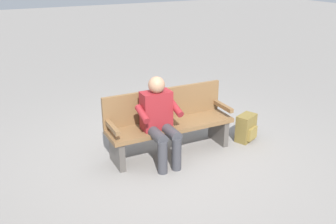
# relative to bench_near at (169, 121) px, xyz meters

# --- Properties ---
(ground_plane) EXTENTS (40.00, 40.00, 0.00)m
(ground_plane) POSITION_rel_bench_near_xyz_m (0.00, 0.07, -0.46)
(ground_plane) COLOR gray
(bench_near) EXTENTS (1.81, 0.51, 0.90)m
(bench_near) POSITION_rel_bench_near_xyz_m (0.00, 0.00, 0.00)
(bench_near) COLOR brown
(bench_near) RESTS_ON ground
(person_seated) EXTENTS (0.57, 0.58, 1.18)m
(person_seated) POSITION_rel_bench_near_xyz_m (0.25, 0.23, 0.17)
(person_seated) COLOR maroon
(person_seated) RESTS_ON ground
(backpack) EXTENTS (0.37, 0.32, 0.41)m
(backpack) POSITION_rel_bench_near_xyz_m (-1.20, 0.25, -0.26)
(backpack) COLOR brown
(backpack) RESTS_ON ground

